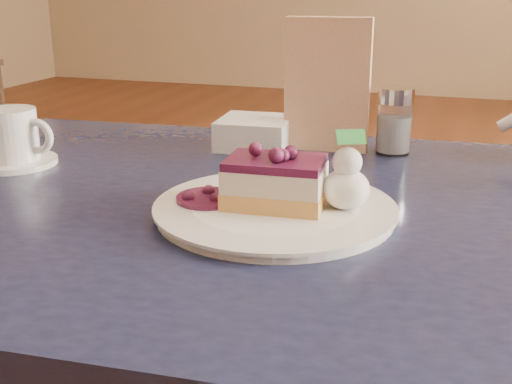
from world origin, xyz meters
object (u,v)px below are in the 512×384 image
(dessert_plate, at_px, (275,210))
(cheesecake_slice, at_px, (275,182))
(coffee_set, at_px, (14,140))
(main_table, at_px, (282,257))

(dessert_plate, bearing_deg, cheesecake_slice, 0.00)
(cheesecake_slice, height_order, coffee_set, coffee_set)
(cheesecake_slice, distance_m, coffee_set, 0.42)
(dessert_plate, height_order, cheesecake_slice, cheesecake_slice)
(dessert_plate, bearing_deg, main_table, 93.87)
(main_table, xyz_separation_m, coffee_set, (-0.41, 0.04, 0.11))
(dessert_plate, distance_m, coffee_set, 0.43)
(main_table, relative_size, coffee_set, 8.97)
(dessert_plate, bearing_deg, coffee_set, 168.29)
(main_table, relative_size, cheesecake_slice, 9.97)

